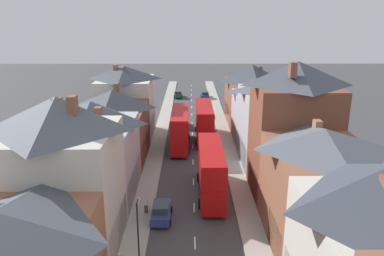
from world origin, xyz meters
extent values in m
cube|color=#A8A399|center=(-5.10, 38.00, 0.07)|extent=(2.20, 104.00, 0.14)
cube|color=#A8A399|center=(5.10, 38.00, 0.07)|extent=(2.20, 104.00, 0.14)
cube|color=silver|center=(0.00, 12.00, 0.01)|extent=(0.14, 1.80, 0.01)
cube|color=silver|center=(0.00, 18.00, 0.01)|extent=(0.14, 1.80, 0.01)
cube|color=silver|center=(0.00, 24.00, 0.01)|extent=(0.14, 1.80, 0.01)
cube|color=silver|center=(0.00, 30.00, 0.01)|extent=(0.14, 1.80, 0.01)
cube|color=silver|center=(0.00, 36.00, 0.01)|extent=(0.14, 1.80, 0.01)
cube|color=silver|center=(0.00, 42.00, 0.01)|extent=(0.14, 1.80, 0.01)
cube|color=silver|center=(0.00, 48.00, 0.01)|extent=(0.14, 1.80, 0.01)
cube|color=silver|center=(0.00, 54.00, 0.01)|extent=(0.14, 1.80, 0.01)
cube|color=silver|center=(0.00, 60.00, 0.01)|extent=(0.14, 1.80, 0.01)
cube|color=silver|center=(0.00, 66.00, 0.01)|extent=(0.14, 1.80, 0.01)
cube|color=silver|center=(0.00, 72.00, 0.01)|extent=(0.14, 1.80, 0.01)
cube|color=silver|center=(0.00, 78.00, 0.01)|extent=(0.14, 1.80, 0.01)
cube|color=silver|center=(0.00, 84.00, 0.01)|extent=(0.14, 1.80, 0.01)
cube|color=beige|center=(-10.20, 11.43, 5.09)|extent=(8.00, 8.37, 10.18)
cube|color=black|center=(-6.26, 11.43, 1.60)|extent=(0.12, 7.70, 3.20)
pyramid|color=#565B66|center=(-10.20, 11.43, 11.47)|extent=(8.00, 8.37, 2.59)
cube|color=brown|center=(-8.82, 10.80, 12.20)|extent=(0.60, 0.90, 1.45)
cube|color=brown|center=(-10.18, 11.59, 12.03)|extent=(0.60, 0.90, 1.12)
cube|color=#ADB2B7|center=(-10.20, 20.62, 3.97)|extent=(8.00, 10.01, 7.94)
cube|color=#1E5133|center=(-6.26, 20.62, 1.60)|extent=(0.12, 9.21, 3.20)
pyramid|color=#474C56|center=(-10.20, 20.62, 9.11)|extent=(8.00, 10.01, 2.35)
cube|color=brown|center=(-8.78, 17.83, 9.74)|extent=(0.60, 0.90, 1.25)
cube|color=brown|center=(-10.20, 31.11, 3.51)|extent=(8.00, 10.97, 7.03)
cube|color=maroon|center=(-6.26, 31.11, 1.60)|extent=(0.12, 10.10, 3.20)
pyramid|color=#383D47|center=(-10.20, 31.11, 8.19)|extent=(8.00, 10.97, 2.34)
cube|color=brown|center=(-10.29, 34.40, 8.89)|extent=(0.60, 0.90, 1.39)
cube|color=silver|center=(-10.20, 41.00, 4.56)|extent=(8.00, 8.81, 9.11)
cube|color=olive|center=(-6.26, 41.00, 1.60)|extent=(0.12, 8.11, 3.20)
pyramid|color=#383D47|center=(-10.20, 41.00, 10.07)|extent=(8.00, 8.81, 1.91)
cube|color=#99664C|center=(-10.48, 40.36, 10.52)|extent=(0.60, 0.90, 0.91)
cube|color=#99664C|center=(-11.57, 41.15, 10.63)|extent=(0.60, 0.90, 1.14)
cube|color=brown|center=(10.20, 12.54, 4.09)|extent=(8.00, 10.00, 8.18)
cube|color=navy|center=(6.26, 12.54, 1.60)|extent=(0.12, 9.20, 3.20)
pyramid|color=#565B66|center=(10.20, 12.54, 9.05)|extent=(8.00, 10.00, 1.73)
cube|color=#99664C|center=(10.34, 14.77, 9.50)|extent=(0.60, 0.90, 0.91)
cube|color=brown|center=(10.20, 21.29, 5.85)|extent=(8.00, 7.49, 11.70)
cube|color=#1E5133|center=(6.26, 21.29, 1.60)|extent=(0.12, 6.89, 3.20)
pyramid|color=#474C56|center=(10.20, 21.29, 12.90)|extent=(8.00, 7.49, 2.40)
cube|color=brown|center=(9.08, 19.08, 13.58)|extent=(0.60, 0.90, 1.37)
cube|color=#ADB2B7|center=(10.20, 30.09, 4.69)|extent=(8.00, 10.10, 9.37)
cube|color=navy|center=(6.26, 30.09, 1.60)|extent=(0.12, 9.29, 3.20)
pyramid|color=#565B66|center=(10.20, 30.09, 10.22)|extent=(8.00, 10.10, 1.70)
cube|color=brown|center=(11.33, 27.95, 10.70)|extent=(0.60, 0.90, 0.95)
cube|color=#ADB2B7|center=(10.20, 38.74, 3.68)|extent=(8.00, 7.20, 7.36)
cube|color=navy|center=(6.26, 38.74, 1.60)|extent=(0.12, 6.62, 3.20)
pyramid|color=#565B66|center=(10.20, 38.74, 8.33)|extent=(8.00, 7.20, 1.95)
cube|color=#99664C|center=(9.17, 36.61, 9.00)|extent=(0.60, 0.90, 1.33)
cube|color=#99664C|center=(11.31, 38.12, 8.86)|extent=(0.60, 0.90, 1.05)
cube|color=brown|center=(10.20, 48.24, 3.69)|extent=(8.00, 11.82, 7.39)
cube|color=navy|center=(6.26, 48.24, 1.60)|extent=(0.12, 10.87, 3.20)
pyramid|color=#383D47|center=(10.20, 48.24, 8.85)|extent=(8.00, 11.82, 2.94)
cube|color=brown|center=(11.63, 48.45, 9.41)|extent=(0.60, 0.90, 1.12)
cube|color=red|center=(-1.80, 35.92, 1.65)|extent=(2.44, 10.80, 2.50)
cube|color=red|center=(-1.80, 35.92, 4.05)|extent=(2.44, 10.58, 2.30)
cube|color=red|center=(-1.80, 35.92, 5.25)|extent=(2.39, 10.37, 0.10)
cube|color=#28333D|center=(-1.80, 41.27, 1.85)|extent=(2.20, 0.10, 1.20)
cube|color=#28333D|center=(-1.80, 41.27, 4.15)|extent=(2.20, 0.10, 1.10)
cube|color=#28333D|center=(-2.99, 35.92, 1.90)|extent=(0.06, 9.18, 0.90)
cube|color=#28333D|center=(-2.99, 35.92, 4.15)|extent=(0.06, 9.18, 0.90)
cube|color=yellow|center=(-1.80, 41.27, 4.95)|extent=(1.34, 0.08, 0.32)
cylinder|color=black|center=(-3.02, 39.27, 0.50)|extent=(0.30, 1.00, 1.00)
cylinder|color=black|center=(-0.58, 39.27, 0.50)|extent=(0.30, 1.00, 1.00)
cylinder|color=black|center=(-3.02, 32.95, 0.50)|extent=(0.30, 1.00, 1.00)
cylinder|color=black|center=(-0.58, 32.95, 0.50)|extent=(0.30, 1.00, 1.00)
cube|color=#B70F0F|center=(1.80, 39.41, 1.65)|extent=(2.44, 10.80, 2.50)
cube|color=#B70F0F|center=(1.80, 39.41, 4.05)|extent=(2.44, 10.58, 2.30)
cube|color=#B70F0F|center=(1.80, 39.41, 5.25)|extent=(2.39, 10.37, 0.10)
cube|color=#28333D|center=(1.80, 44.76, 1.85)|extent=(2.20, 0.10, 1.20)
cube|color=#28333D|center=(1.80, 44.76, 4.15)|extent=(2.20, 0.10, 1.10)
cube|color=#28333D|center=(0.61, 39.41, 1.90)|extent=(0.06, 9.18, 0.90)
cube|color=#28333D|center=(0.61, 39.41, 4.15)|extent=(0.06, 9.18, 0.90)
cube|color=yellow|center=(1.80, 44.76, 4.95)|extent=(1.34, 0.08, 0.32)
cylinder|color=black|center=(0.58, 42.76, 0.50)|extent=(0.30, 1.00, 1.00)
cylinder|color=black|center=(3.02, 42.76, 0.50)|extent=(0.30, 1.00, 1.00)
cylinder|color=black|center=(0.58, 36.44, 0.50)|extent=(0.30, 1.00, 1.00)
cylinder|color=black|center=(3.02, 36.44, 0.50)|extent=(0.30, 1.00, 1.00)
cube|color=#B70F0F|center=(1.80, 20.83, 1.65)|extent=(2.44, 10.80, 2.50)
cube|color=#B70F0F|center=(1.80, 20.83, 4.05)|extent=(2.44, 10.58, 2.30)
cube|color=#B70F0F|center=(1.80, 20.83, 5.25)|extent=(2.39, 10.37, 0.10)
cube|color=#28333D|center=(1.80, 26.18, 1.85)|extent=(2.20, 0.10, 1.20)
cube|color=#28333D|center=(1.80, 26.18, 4.15)|extent=(2.20, 0.10, 1.10)
cube|color=#28333D|center=(0.61, 20.83, 1.90)|extent=(0.06, 9.18, 0.90)
cube|color=#28333D|center=(0.61, 20.83, 4.15)|extent=(0.06, 9.18, 0.90)
cube|color=yellow|center=(1.80, 26.18, 4.95)|extent=(1.34, 0.08, 0.32)
cylinder|color=black|center=(0.58, 24.17, 0.50)|extent=(0.30, 1.00, 1.00)
cylinder|color=black|center=(3.02, 24.17, 0.50)|extent=(0.30, 1.00, 1.00)
cylinder|color=black|center=(0.58, 17.86, 0.50)|extent=(0.30, 1.00, 1.00)
cylinder|color=black|center=(3.02, 17.86, 0.50)|extent=(0.30, 1.00, 1.00)
cube|color=black|center=(-1.80, 45.98, 0.65)|extent=(1.70, 4.44, 0.68)
cube|color=#28333D|center=(-1.80, 45.76, 1.29)|extent=(1.46, 2.22, 0.60)
cylinder|color=black|center=(-2.65, 47.36, 0.31)|extent=(0.20, 0.62, 0.62)
cylinder|color=black|center=(-0.95, 47.36, 0.31)|extent=(0.20, 0.62, 0.62)
cylinder|color=black|center=(-2.65, 44.60, 0.31)|extent=(0.20, 0.62, 0.62)
cylinder|color=black|center=(-0.95, 44.60, 0.31)|extent=(0.20, 0.62, 0.62)
cube|color=gray|center=(3.10, 29.74, 0.65)|extent=(1.70, 4.16, 0.68)
cube|color=#28333D|center=(3.10, 29.53, 1.29)|extent=(1.46, 2.08, 0.60)
cylinder|color=black|center=(2.25, 31.03, 0.31)|extent=(0.20, 0.62, 0.62)
cylinder|color=black|center=(3.95, 31.03, 0.31)|extent=(0.20, 0.62, 0.62)
cylinder|color=black|center=(2.25, 28.45, 0.31)|extent=(0.20, 0.62, 0.62)
cylinder|color=black|center=(3.95, 28.45, 0.31)|extent=(0.20, 0.62, 0.62)
cube|color=navy|center=(3.10, 68.39, 0.66)|extent=(1.70, 4.03, 0.69)
cube|color=#28333D|center=(3.10, 68.19, 1.30)|extent=(1.46, 2.01, 0.60)
cylinder|color=black|center=(2.25, 69.64, 0.31)|extent=(0.20, 0.62, 0.62)
cylinder|color=black|center=(3.95, 69.64, 0.31)|extent=(0.20, 0.62, 0.62)
cylinder|color=black|center=(2.25, 67.15, 0.31)|extent=(0.20, 0.62, 0.62)
cylinder|color=black|center=(3.95, 67.15, 0.31)|extent=(0.20, 0.62, 0.62)
cube|color=#236093|center=(1.80, 52.84, 0.64)|extent=(1.70, 4.40, 0.67)
cube|color=#28333D|center=(1.80, 52.62, 1.28)|extent=(1.46, 2.20, 0.60)
cylinder|color=black|center=(0.95, 54.21, 0.31)|extent=(0.20, 0.62, 0.62)
cylinder|color=black|center=(2.65, 54.21, 0.31)|extent=(0.20, 0.62, 0.62)
cylinder|color=black|center=(0.95, 51.48, 0.31)|extent=(0.20, 0.62, 0.62)
cylinder|color=black|center=(2.65, 51.48, 0.31)|extent=(0.20, 0.62, 0.62)
cube|color=#144728|center=(-3.10, 69.31, 0.65)|extent=(1.70, 4.10, 0.67)
cube|color=#28333D|center=(-3.10, 69.10, 1.28)|extent=(1.46, 2.05, 0.60)
cylinder|color=black|center=(-3.95, 70.58, 0.31)|extent=(0.20, 0.62, 0.62)
cylinder|color=black|center=(-2.25, 70.58, 0.31)|extent=(0.20, 0.62, 0.62)
cylinder|color=black|center=(-3.95, 68.04, 0.31)|extent=(0.20, 0.62, 0.62)
cylinder|color=black|center=(-2.25, 68.04, 0.31)|extent=(0.20, 0.62, 0.62)
cube|color=navy|center=(-3.10, 15.88, 0.71)|extent=(1.70, 4.06, 0.80)
cube|color=#28333D|center=(-3.10, 15.68, 1.41)|extent=(1.46, 2.03, 0.60)
cylinder|color=black|center=(-3.95, 17.14, 0.31)|extent=(0.20, 0.62, 0.62)
cylinder|color=black|center=(-2.25, 17.14, 0.31)|extent=(0.20, 0.62, 0.62)
cylinder|color=black|center=(-3.95, 14.63, 0.31)|extent=(0.20, 0.62, 0.62)
cylinder|color=black|center=(-2.25, 14.63, 0.31)|extent=(0.20, 0.62, 0.62)
sphere|color=beige|center=(-5.61, 8.15, 1.64)|extent=(0.22, 0.22, 0.22)
cylinder|color=#23232D|center=(-4.72, 16.81, 0.56)|extent=(0.14, 0.14, 0.84)
cylinder|color=#23232D|center=(-4.54, 16.81, 0.56)|extent=(0.14, 0.14, 0.84)
cube|color=silver|center=(-4.63, 16.81, 1.25)|extent=(0.36, 0.22, 0.54)
sphere|color=beige|center=(-4.63, 16.81, 1.64)|extent=(0.22, 0.22, 0.22)
cylinder|color=black|center=(-4.25, 8.78, 2.75)|extent=(0.12, 0.12, 5.50)
cylinder|color=black|center=(-4.25, 9.23, 5.40)|extent=(0.08, 0.90, 0.08)
cube|color=beige|center=(-4.25, 9.68, 5.32)|extent=(0.20, 0.32, 0.20)
camera|label=1|loc=(-0.42, -15.31, 18.52)|focal=35.00mm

